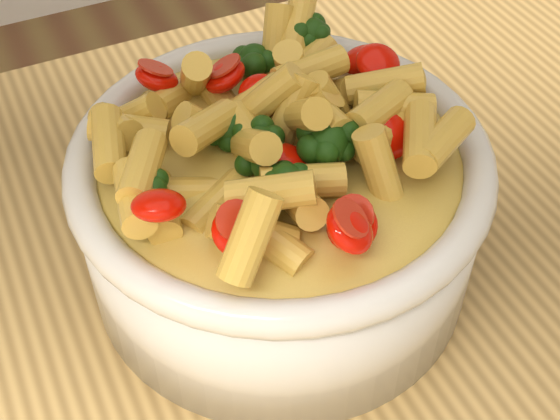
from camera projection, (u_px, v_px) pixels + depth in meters
name	position (u px, v px, depth m)	size (l,w,h in m)	color
serving_bowl	(280.00, 209.00, 0.53)	(0.27, 0.27, 0.12)	silver
pasta_salad	(280.00, 125.00, 0.48)	(0.22, 0.22, 0.05)	gold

